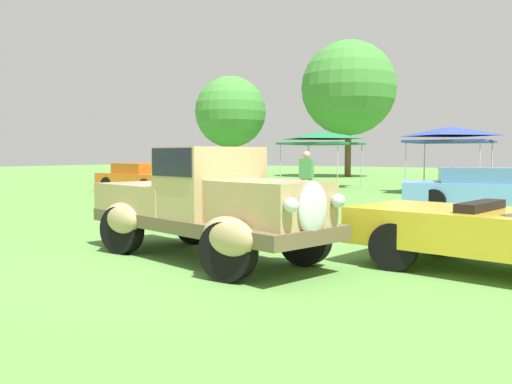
% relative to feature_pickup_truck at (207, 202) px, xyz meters
% --- Properties ---
extents(ground_plane, '(120.00, 120.00, 0.00)m').
position_rel_feature_pickup_truck_xyz_m(ground_plane, '(0.02, -0.32, -0.87)').
color(ground_plane, '#568C3D').
extents(feature_pickup_truck, '(4.65, 2.64, 1.70)m').
position_rel_feature_pickup_truck_xyz_m(feature_pickup_truck, '(0.00, 0.00, 0.00)').
color(feature_pickup_truck, brown).
rests_on(feature_pickup_truck, ground_plane).
extents(show_car_orange, '(4.34, 2.19, 1.22)m').
position_rel_feature_pickup_truck_xyz_m(show_car_orange, '(-11.07, 9.98, -0.27)').
color(show_car_orange, orange).
rests_on(show_car_orange, ground_plane).
extents(show_car_skyblue, '(4.65, 2.88, 1.22)m').
position_rel_feature_pickup_truck_xyz_m(show_car_skyblue, '(2.23, 9.76, -0.27)').
color(show_car_skyblue, '#669EDB').
rests_on(show_car_skyblue, ground_plane).
extents(spectator_near_truck, '(0.45, 0.45, 1.69)m').
position_rel_feature_pickup_truck_xyz_m(spectator_near_truck, '(-7.36, 7.19, 0.05)').
color(spectator_near_truck, '#9E998E').
rests_on(spectator_near_truck, ground_plane).
extents(spectator_by_row, '(0.30, 0.43, 1.69)m').
position_rel_feature_pickup_truck_xyz_m(spectator_by_row, '(-2.49, 2.72, 0.05)').
color(spectator_by_row, '#383838').
rests_on(spectator_by_row, ground_plane).
extents(spectator_far_side, '(0.42, 0.28, 1.69)m').
position_rel_feature_pickup_truck_xyz_m(spectator_far_side, '(-2.44, 8.17, 0.05)').
color(spectator_far_side, '#7F7056').
rests_on(spectator_far_side, ground_plane).
extents(canopy_tent_left_field, '(3.26, 3.26, 2.71)m').
position_rel_feature_pickup_truck_xyz_m(canopy_tent_left_field, '(-6.30, 17.43, 1.56)').
color(canopy_tent_left_field, '#B7B7BC').
rests_on(canopy_tent_left_field, ground_plane).
extents(canopy_tent_center_field, '(3.06, 3.06, 2.71)m').
position_rel_feature_pickup_truck_xyz_m(canopy_tent_center_field, '(-0.06, 16.22, 1.56)').
color(canopy_tent_center_field, '#B7B7BC').
rests_on(canopy_tent_center_field, ground_plane).
extents(treeline_far_left, '(5.19, 5.19, 7.28)m').
position_rel_feature_pickup_truck_xyz_m(treeline_far_left, '(-17.87, 26.34, 3.81)').
color(treeline_far_left, '#47331E').
rests_on(treeline_far_left, ground_plane).
extents(treeline_mid_left, '(6.61, 6.61, 9.51)m').
position_rel_feature_pickup_truck_xyz_m(treeline_mid_left, '(-9.92, 29.39, 5.33)').
color(treeline_mid_left, brown).
rests_on(treeline_mid_left, ground_plane).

